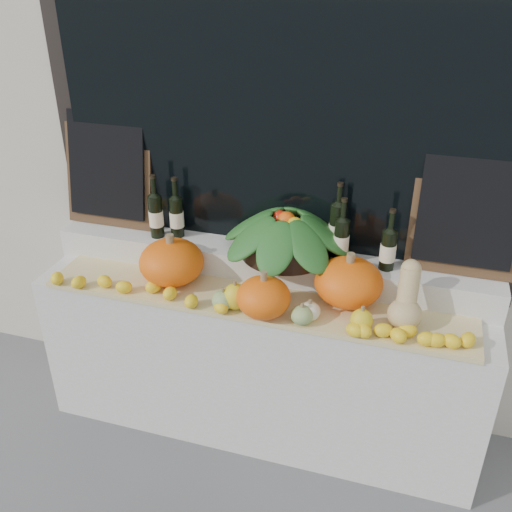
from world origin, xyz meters
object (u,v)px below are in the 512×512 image
pumpkin_right (348,282)px  wine_bottle_tall (337,229)px  pumpkin_left (172,262)px  produce_bowl (286,233)px  butternut_squash (406,301)px

pumpkin_right → wine_bottle_tall: size_ratio=0.85×
pumpkin_left → produce_bowl: (0.53, 0.21, 0.14)m
wine_bottle_tall → pumpkin_right: bearing=-64.8°
pumpkin_left → pumpkin_right: 0.88m
pumpkin_left → wine_bottle_tall: 0.84m
wine_bottle_tall → produce_bowl: bearing=-163.6°
butternut_squash → produce_bowl: size_ratio=0.43×
butternut_squash → pumpkin_right: bearing=159.4°
pumpkin_left → wine_bottle_tall: wine_bottle_tall is taller
butternut_squash → pumpkin_left: bearing=178.1°
produce_bowl → wine_bottle_tall: bearing=16.4°
produce_bowl → wine_bottle_tall: size_ratio=1.81×
produce_bowl → wine_bottle_tall: 0.25m
pumpkin_left → butternut_squash: butternut_squash is taller
pumpkin_left → wine_bottle_tall: bearing=20.2°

